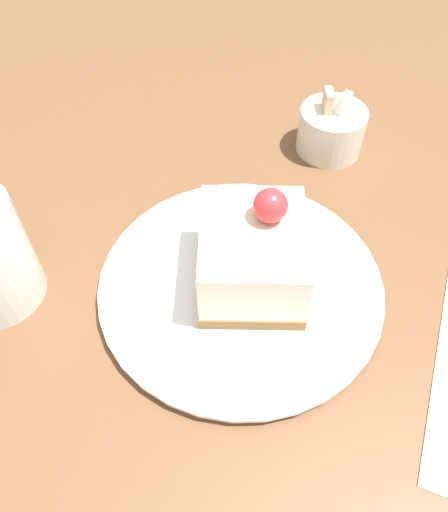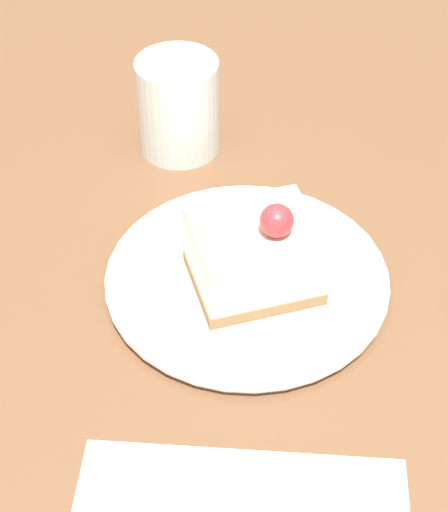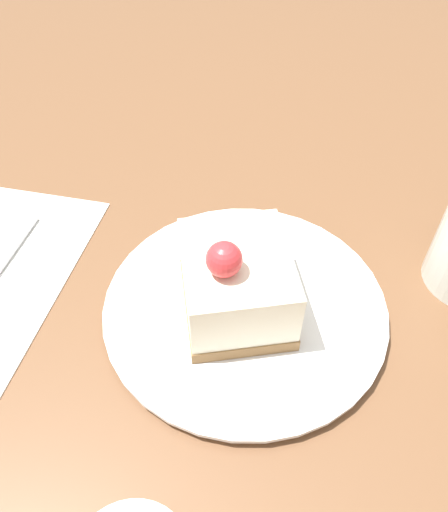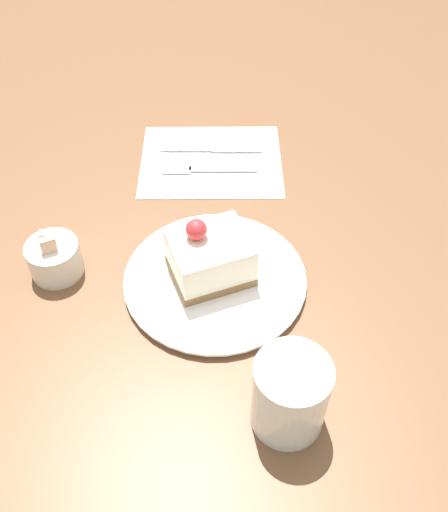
{
  "view_description": "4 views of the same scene",
  "coord_description": "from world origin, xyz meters",
  "px_view_note": "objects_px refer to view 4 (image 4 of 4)",
  "views": [
    {
      "loc": [
        0.04,
        -0.21,
        0.36
      ],
      "look_at": [
        -0.02,
        0.04,
        0.04
      ],
      "focal_mm": 35.0,
      "sensor_mm": 36.0,
      "label": 1
    },
    {
      "loc": [
        0.5,
        0.0,
        0.53
      ],
      "look_at": [
        0.0,
        0.02,
        0.05
      ],
      "focal_mm": 60.0,
      "sensor_mm": 36.0,
      "label": 2
    },
    {
      "loc": [
        -0.02,
        0.3,
        0.35
      ],
      "look_at": [
        0.01,
        0.02,
        0.05
      ],
      "focal_mm": 35.0,
      "sensor_mm": 36.0,
      "label": 3
    },
    {
      "loc": [
        -0.49,
        0.08,
        0.59
      ],
      "look_at": [
        -0.01,
        0.03,
        0.06
      ],
      "focal_mm": 40.0,
      "sensor_mm": 36.0,
      "label": 4
    }
  ],
  "objects_px": {
    "plate": "(215,279)",
    "knife": "(221,149)",
    "fork": "(202,169)",
    "drinking_glass": "(290,395)",
    "sugar_bowl": "(55,258)",
    "cake_slice": "(210,258)"
  },
  "relations": [
    {
      "from": "plate",
      "to": "knife",
      "type": "xyz_separation_m",
      "value": [
        0.28,
        -0.04,
        -0.0
      ]
    },
    {
      "from": "fork",
      "to": "drinking_glass",
      "type": "height_order",
      "value": "drinking_glass"
    },
    {
      "from": "knife",
      "to": "sugar_bowl",
      "type": "relative_size",
      "value": 2.46
    },
    {
      "from": "drinking_glass",
      "to": "sugar_bowl",
      "type": "bearing_deg",
      "value": 47.23
    },
    {
      "from": "plate",
      "to": "cake_slice",
      "type": "bearing_deg",
      "value": 48.1
    },
    {
      "from": "plate",
      "to": "fork",
      "type": "bearing_deg",
      "value": -0.86
    },
    {
      "from": "plate",
      "to": "fork",
      "type": "height_order",
      "value": "plate"
    },
    {
      "from": "drinking_glass",
      "to": "knife",
      "type": "bearing_deg",
      "value": 2.08
    },
    {
      "from": "cake_slice",
      "to": "drinking_glass",
      "type": "bearing_deg",
      "value": -177.27
    },
    {
      "from": "plate",
      "to": "fork",
      "type": "relative_size",
      "value": 1.52
    },
    {
      "from": "fork",
      "to": "sugar_bowl",
      "type": "xyz_separation_m",
      "value": [
        -0.19,
        0.21,
        0.02
      ]
    },
    {
      "from": "cake_slice",
      "to": "sugar_bowl",
      "type": "xyz_separation_m",
      "value": [
        0.04,
        0.2,
        -0.02
      ]
    },
    {
      "from": "fork",
      "to": "cake_slice",
      "type": "bearing_deg",
      "value": -175.61
    },
    {
      "from": "cake_slice",
      "to": "drinking_glass",
      "type": "distance_m",
      "value": 0.22
    },
    {
      "from": "fork",
      "to": "sugar_bowl",
      "type": "distance_m",
      "value": 0.29
    },
    {
      "from": "cake_slice",
      "to": "knife",
      "type": "relative_size",
      "value": 0.68
    },
    {
      "from": "fork",
      "to": "drinking_glass",
      "type": "relative_size",
      "value": 1.62
    },
    {
      "from": "drinking_glass",
      "to": "plate",
      "type": "bearing_deg",
      "value": 16.01
    },
    {
      "from": "cake_slice",
      "to": "knife",
      "type": "distance_m",
      "value": 0.28
    },
    {
      "from": "fork",
      "to": "drinking_glass",
      "type": "bearing_deg",
      "value": -166.27
    },
    {
      "from": "knife",
      "to": "sugar_bowl",
      "type": "height_order",
      "value": "sugar_bowl"
    },
    {
      "from": "cake_slice",
      "to": "drinking_glass",
      "type": "relative_size",
      "value": 1.21
    }
  ]
}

